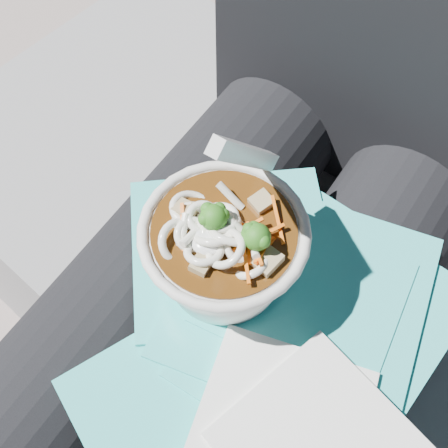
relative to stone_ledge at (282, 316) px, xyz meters
The scene contains 7 objects.
ground 0.27m from the stone_ledge, 90.00° to the right, with size 20.00×20.00×0.00m, color slate.
stone_ledge is the anchor object (origin of this frame).
lap 0.34m from the stone_ledge, 90.00° to the right, with size 0.32×0.48×0.15m.
person_body 0.33m from the stone_ledge, 90.00° to the right, with size 0.34×0.94×1.00m.
plastic_bag 0.41m from the stone_ledge, 71.28° to the right, with size 0.33×0.35×0.01m.
napkins 0.47m from the stone_ledge, 63.40° to the right, with size 0.19×0.16×0.01m.
udon_bowl 0.46m from the stone_ledge, 92.36° to the right, with size 0.15×0.16×0.19m.
Camera 1 is at (0.13, -0.20, 1.11)m, focal length 50.00 mm.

